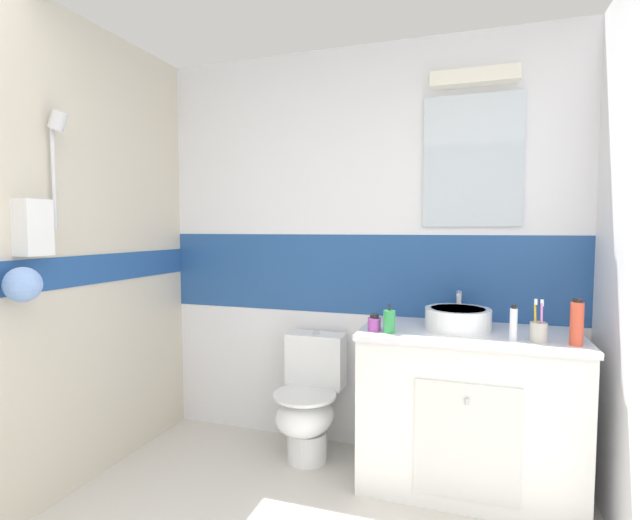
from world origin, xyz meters
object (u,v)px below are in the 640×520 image
soap_dispenser (389,321)px  toothpaste_tube_upright (513,323)px  toilet (309,401)px  shampoo_bottle_tall (577,323)px  sink_basin (458,318)px  toothbrush_cup (538,331)px  hair_gel_jar (374,323)px

soap_dispenser → toothpaste_tube_upright: 0.60m
toilet → shampoo_bottle_tall: size_ratio=3.39×
sink_basin → toothbrush_cup: 0.41m
shampoo_bottle_tall → hair_gel_jar: size_ratio=2.48×
toothpaste_tube_upright → hair_gel_jar: (-0.68, -0.01, -0.04)m
toothpaste_tube_upright → toothbrush_cup: bearing=-2.5°
toothbrush_cup → toothpaste_tube_upright: toothbrush_cup is taller
soap_dispenser → toothpaste_tube_upright: size_ratio=0.90×
toothbrush_cup → hair_gel_jar: (-0.79, -0.01, -0.01)m
hair_gel_jar → toothbrush_cup: bearing=0.5°
shampoo_bottle_tall → soap_dispenser: bearing=-179.4°
toothpaste_tube_upright → shampoo_bottle_tall: bearing=-4.2°
toilet → toothbrush_cup: toothbrush_cup is taller
toothbrush_cup → soap_dispenser: bearing=-178.0°
sink_basin → toothbrush_cup: bearing=-24.4°
toilet → hair_gel_jar: bearing=-23.7°
toothbrush_cup → hair_gel_jar: toothbrush_cup is taller
toothbrush_cup → hair_gel_jar: size_ratio=2.33×
toilet → hair_gel_jar: hair_gel_jar is taller
sink_basin → toothbrush_cup: toothbrush_cup is taller
toilet → sink_basin: bearing=-0.9°
shampoo_bottle_tall → hair_gel_jar: 0.95m
hair_gel_jar → shampoo_bottle_tall: bearing=-0.4°
soap_dispenser → toothbrush_cup: bearing=2.0°
soap_dispenser → toilet: bearing=158.1°
toothbrush_cup → toothpaste_tube_upright: size_ratio=1.19×
toilet → toothpaste_tube_upright: 1.27m
sink_basin → shampoo_bottle_tall: (0.53, -0.18, 0.04)m
soap_dispenser → hair_gel_jar: bearing=168.3°
shampoo_bottle_tall → toothpaste_tube_upright: 0.27m
toothpaste_tube_upright → hair_gel_jar: toothpaste_tube_upright is taller
toothbrush_cup → soap_dispenser: (-0.71, -0.02, 0.01)m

